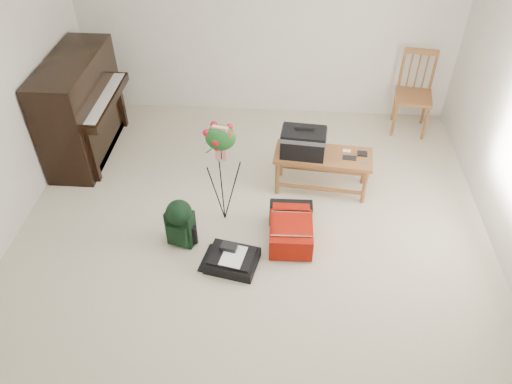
# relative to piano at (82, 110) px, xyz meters

# --- Properties ---
(floor) EXTENTS (5.00, 5.50, 0.01)m
(floor) POSITION_rel_piano_xyz_m (2.19, -1.60, -0.60)
(floor) COLOR beige
(floor) RESTS_ON ground
(ceiling) EXTENTS (5.00, 5.50, 0.01)m
(ceiling) POSITION_rel_piano_xyz_m (2.19, -1.60, 1.90)
(ceiling) COLOR white
(ceiling) RESTS_ON wall_back
(wall_back) EXTENTS (5.00, 0.04, 2.50)m
(wall_back) POSITION_rel_piano_xyz_m (2.19, 1.15, 0.65)
(wall_back) COLOR silver
(wall_back) RESTS_ON floor
(piano) EXTENTS (0.71, 1.50, 1.25)m
(piano) POSITION_rel_piano_xyz_m (0.00, 0.00, 0.00)
(piano) COLOR black
(piano) RESTS_ON floor
(bench) EXTENTS (1.12, 0.53, 0.84)m
(bench) POSITION_rel_piano_xyz_m (2.77, -0.59, -0.01)
(bench) COLOR #9C6733
(bench) RESTS_ON floor
(dining_chair) EXTENTS (0.53, 0.53, 1.07)m
(dining_chair) POSITION_rel_piano_xyz_m (4.14, 0.81, -0.08)
(dining_chair) COLOR #9C6733
(dining_chair) RESTS_ON floor
(red_suitcase) EXTENTS (0.46, 0.66, 0.28)m
(red_suitcase) POSITION_rel_piano_xyz_m (2.59, -1.39, -0.45)
(red_suitcase) COLOR #AC1507
(red_suitcase) RESTS_ON floor
(black_duffel) EXTENTS (0.56, 0.48, 0.21)m
(black_duffel) POSITION_rel_piano_xyz_m (2.02, -1.82, -0.52)
(black_duffel) COLOR black
(black_duffel) RESTS_ON floor
(green_backpack) EXTENTS (0.31, 0.28, 0.54)m
(green_backpack) POSITION_rel_piano_xyz_m (1.47, -1.55, -0.30)
(green_backpack) COLOR black
(green_backpack) RESTS_ON floor
(flower_stand) EXTENTS (0.45, 0.45, 1.23)m
(flower_stand) POSITION_rel_piano_xyz_m (1.87, -1.16, 0.00)
(flower_stand) COLOR black
(flower_stand) RESTS_ON floor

